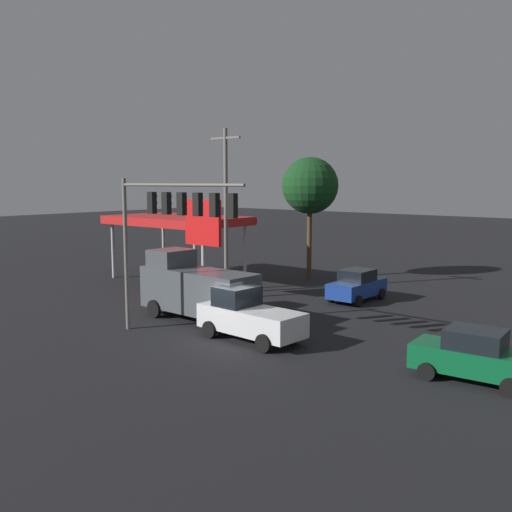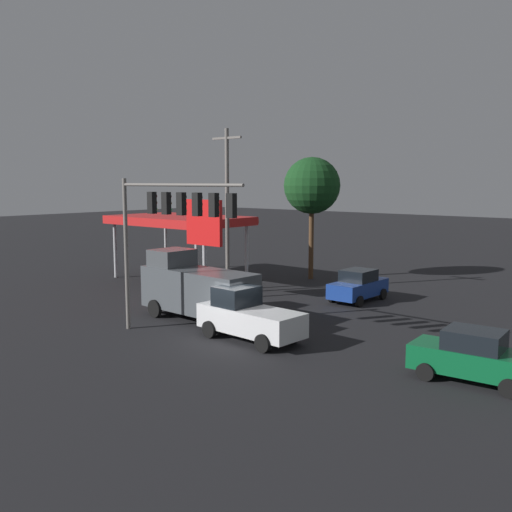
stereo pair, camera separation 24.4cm
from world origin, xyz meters
TOP-DOWN VIEW (x-y plane):
  - ground_plane at (0.00, 0.00)m, footprint 200.00×200.00m
  - traffic_signal_assembly at (1.70, 1.80)m, footprint 7.73×0.43m
  - utility_pole at (7.44, -7.95)m, footprint 2.40×0.26m
  - gas_station_canopy at (13.73, -9.50)m, footprint 10.03×6.25m
  - price_sign at (6.98, -5.41)m, footprint 2.83×0.27m
  - delivery_truck at (3.80, -1.64)m, footprint 6.87×2.72m
  - sedan_far at (-0.31, -11.29)m, footprint 2.06×4.40m
  - pickup_parked at (-0.79, -0.49)m, footprint 5.30×2.48m
  - sedan_waiting at (-10.69, -1.55)m, footprint 4.52×2.31m
  - street_tree at (6.49, -16.06)m, footprint 4.16×4.16m

SIDE VIEW (x-z plane):
  - ground_plane at x=0.00m, z-range 0.00..0.00m
  - sedan_far at x=-0.31m, z-range -0.01..1.92m
  - sedan_waiting at x=-10.69m, z-range -0.01..1.92m
  - pickup_parked at x=-0.79m, z-range -0.09..2.31m
  - delivery_truck at x=3.80m, z-range -0.10..3.48m
  - gas_station_canopy at x=13.73m, z-range 2.00..6.71m
  - price_sign at x=6.98m, z-range 1.44..7.59m
  - utility_pole at x=7.44m, z-range 0.29..10.84m
  - traffic_signal_assembly at x=1.70m, z-range 2.06..9.44m
  - street_tree at x=6.49m, z-range 2.39..11.41m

